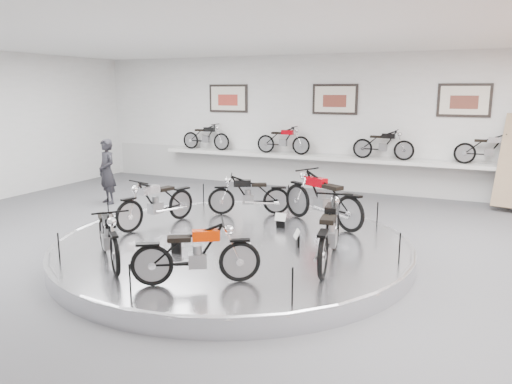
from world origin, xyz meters
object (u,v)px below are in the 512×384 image
at_px(shelf, 331,158).
at_px(bike_a, 322,198).
at_px(display_platform, 233,247).
at_px(bike_b, 249,194).
at_px(bike_c, 156,202).
at_px(visitor, 107,171).
at_px(bike_e, 196,253).
at_px(bike_d, 108,235).
at_px(bike_f, 330,231).

bearing_deg(shelf, bike_a, -76.12).
bearing_deg(bike_a, display_platform, 83.68).
xyz_separation_m(bike_a, bike_b, (-1.69, 0.14, -0.10)).
xyz_separation_m(bike_c, visitor, (-3.14, 2.24, 0.07)).
height_order(shelf, bike_e, bike_e).
distance_m(display_platform, bike_c, 1.94).
xyz_separation_m(display_platform, bike_c, (-1.82, 0.23, 0.63)).
bearing_deg(visitor, display_platform, -2.84).
bearing_deg(shelf, bike_e, -86.75).
height_order(bike_b, bike_d, bike_d).
relative_size(bike_c, bike_f, 0.93).
relative_size(shelf, bike_a, 5.95).
xyz_separation_m(display_platform, bike_a, (1.16, 1.69, 0.69)).
distance_m(display_platform, bike_a, 2.16).
relative_size(bike_d, bike_f, 0.89).
bearing_deg(visitor, bike_f, 0.37).
bearing_deg(shelf, display_platform, -90.00).
height_order(bike_c, bike_d, bike_c).
distance_m(bike_c, bike_f, 3.83).
xyz_separation_m(bike_c, bike_e, (2.30, -2.32, -0.03)).
relative_size(bike_a, visitor, 1.08).
distance_m(bike_d, visitor, 5.76).
xyz_separation_m(bike_c, bike_d, (0.61, -2.13, -0.02)).
height_order(display_platform, bike_b, bike_b).
relative_size(bike_d, bike_e, 1.03).
xyz_separation_m(bike_b, bike_c, (-1.30, -1.59, 0.04)).
bearing_deg(visitor, bike_c, -11.92).
bearing_deg(bike_d, bike_f, 65.66).
distance_m(shelf, bike_d, 8.40).
distance_m(shelf, bike_a, 4.86).
bearing_deg(shelf, visitor, -141.58).
distance_m(bike_a, bike_f, 2.32).
bearing_deg(bike_d, visitor, 172.15).
distance_m(display_platform, bike_f, 2.11).
relative_size(bike_b, bike_c, 0.92).
xyz_separation_m(bike_d, visitor, (-3.74, 4.37, 0.10)).
xyz_separation_m(shelf, bike_a, (1.16, -4.71, -0.16)).
bearing_deg(bike_b, shelf, -121.98).
relative_size(bike_a, bike_c, 1.13).
height_order(bike_d, bike_f, bike_f).
xyz_separation_m(bike_a, bike_f, (0.77, -2.18, -0.02)).
height_order(bike_e, visitor, visitor).
xyz_separation_m(bike_e, visitor, (-5.44, 4.56, 0.11)).
xyz_separation_m(display_platform, bike_e, (0.48, -2.09, 0.60)).
height_order(display_platform, bike_f, bike_f).
relative_size(bike_f, visitor, 1.03).
bearing_deg(bike_e, visitor, 108.72).
bearing_deg(bike_c, visitor, -110.37).
distance_m(shelf, bike_e, 8.51).
distance_m(bike_c, bike_e, 3.27).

